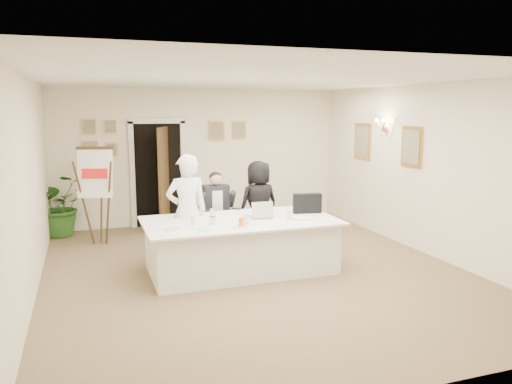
{
  "coord_description": "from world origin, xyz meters",
  "views": [
    {
      "loc": [
        -2.32,
        -6.78,
        2.37
      ],
      "look_at": [
        0.23,
        0.6,
        1.08
      ],
      "focal_mm": 35.0,
      "sensor_mm": 36.0,
      "label": 1
    }
  ],
  "objects": [
    {
      "name": "wall_sconce",
      "position": [
        2.9,
        1.2,
        2.1
      ],
      "size": [
        0.2,
        0.3,
        0.24
      ],
      "primitive_type": null,
      "color": "#B16C38",
      "rests_on": "wall_right"
    },
    {
      "name": "plate_left",
      "position": [
        -1.24,
        -0.2,
        0.78
      ],
      "size": [
        0.25,
        0.25,
        0.01
      ],
      "primitive_type": "cylinder",
      "rotation": [
        0.0,
        0.0,
        -0.12
      ],
      "color": "white",
      "rests_on": "conference_table"
    },
    {
      "name": "glass_c",
      "position": [
        0.46,
        -0.18,
        0.84
      ],
      "size": [
        0.07,
        0.07,
        0.14
      ],
      "primitive_type": "cylinder",
      "rotation": [
        0.0,
        0.0,
        -0.1
      ],
      "color": "silver",
      "rests_on": "conference_table"
    },
    {
      "name": "ceiling",
      "position": [
        0.0,
        0.0,
        2.8
      ],
      "size": [
        6.0,
        7.0,
        0.02
      ],
      "primitive_type": "cube",
      "color": "white",
      "rests_on": "wall_back"
    },
    {
      "name": "glass_d",
      "position": [
        -0.55,
        0.34,
        0.84
      ],
      "size": [
        0.07,
        0.07,
        0.14
      ],
      "primitive_type": "cylinder",
      "rotation": [
        0.0,
        0.0,
        0.11
      ],
      "color": "silver",
      "rests_on": "conference_table"
    },
    {
      "name": "conference_table",
      "position": [
        -0.19,
        0.08,
        0.39
      ],
      "size": [
        2.82,
        1.5,
        0.78
      ],
      "color": "white",
      "rests_on": "floor"
    },
    {
      "name": "wall_back",
      "position": [
        0.0,
        3.5,
        1.4
      ],
      "size": [
        6.0,
        0.1,
        2.8
      ],
      "primitive_type": "cube",
      "color": "white",
      "rests_on": "floor"
    },
    {
      "name": "standing_man",
      "position": [
        -0.9,
        0.5,
        0.86
      ],
      "size": [
        0.66,
        0.45,
        1.73
      ],
      "primitive_type": "imported",
      "rotation": [
        0.0,
        0.0,
        3.21
      ],
      "color": "white",
      "rests_on": "floor"
    },
    {
      "name": "paper_stack",
      "position": [
        0.7,
        -0.18,
        0.79
      ],
      "size": [
        0.33,
        0.24,
        0.03
      ],
      "primitive_type": "cube",
      "rotation": [
        0.0,
        0.0,
        -0.09
      ],
      "color": "white",
      "rests_on": "conference_table"
    },
    {
      "name": "glass_b",
      "position": [
        -0.2,
        -0.25,
        0.84
      ],
      "size": [
        0.08,
        0.08,
        0.14
      ],
      "primitive_type": "cylinder",
      "rotation": [
        0.0,
        0.0,
        0.16
      ],
      "color": "silver",
      "rests_on": "conference_table"
    },
    {
      "name": "pictures_right_wall",
      "position": [
        2.97,
        1.2,
        1.75
      ],
      "size": [
        0.06,
        2.2,
        0.8
      ],
      "primitive_type": null,
      "color": "#C48943",
      "rests_on": "wall_right"
    },
    {
      "name": "plate_near",
      "position": [
        -0.35,
        -0.36,
        0.78
      ],
      "size": [
        0.24,
        0.24,
        0.01
      ],
      "primitive_type": "cylinder",
      "rotation": [
        0.0,
        0.0,
        0.14
      ],
      "color": "white",
      "rests_on": "conference_table"
    },
    {
      "name": "glass_a",
      "position": [
        -0.93,
        -0.04,
        0.84
      ],
      "size": [
        0.07,
        0.07,
        0.14
      ],
      "primitive_type": "cylinder",
      "rotation": [
        0.0,
        0.0,
        0.3
      ],
      "color": "silver",
      "rests_on": "conference_table"
    },
    {
      "name": "potted_palm",
      "position": [
        -2.8,
        3.2,
        0.59
      ],
      "size": [
        1.33,
        1.25,
        1.19
      ],
      "primitive_type": "imported",
      "rotation": [
        0.0,
        0.0,
        0.37
      ],
      "color": "#26571D",
      "rests_on": "floor"
    },
    {
      "name": "wall_left",
      "position": [
        -3.0,
        0.0,
        1.4
      ],
      "size": [
        0.1,
        7.0,
        2.8
      ],
      "primitive_type": "cube",
      "color": "white",
      "rests_on": "floor"
    },
    {
      "name": "oj_glass",
      "position": [
        -0.32,
        -0.38,
        0.84
      ],
      "size": [
        0.09,
        0.09,
        0.13
      ],
      "primitive_type": "cylinder",
      "rotation": [
        0.0,
        0.0,
        0.34
      ],
      "color": "orange",
      "rests_on": "conference_table"
    },
    {
      "name": "pictures_back_wall",
      "position": [
        -0.8,
        3.47,
        1.85
      ],
      "size": [
        3.4,
        0.06,
        0.8
      ],
      "primitive_type": null,
      "color": "#C48943",
      "rests_on": "wall_back"
    },
    {
      "name": "doorway",
      "position": [
        -0.88,
        3.32,
        1.04
      ],
      "size": [
        1.14,
        0.86,
        2.2
      ],
      "color": "black",
      "rests_on": "floor"
    },
    {
      "name": "seated_man",
      "position": [
        -0.26,
        1.2,
        0.69
      ],
      "size": [
        0.72,
        0.75,
        1.37
      ],
      "primitive_type": null,
      "rotation": [
        0.0,
        0.0,
        0.24
      ],
      "color": "black",
      "rests_on": "floor"
    },
    {
      "name": "wall_front",
      "position": [
        0.0,
        -3.5,
        1.4
      ],
      "size": [
        6.0,
        0.1,
        2.8
      ],
      "primitive_type": "cube",
      "color": "white",
      "rests_on": "floor"
    },
    {
      "name": "laptop_bag",
      "position": [
        0.94,
        0.2,
        0.93
      ],
      "size": [
        0.45,
        0.2,
        0.31
      ],
      "primitive_type": "cube",
      "rotation": [
        0.0,
        0.0,
        -0.18
      ],
      "color": "black",
      "rests_on": "conference_table"
    },
    {
      "name": "floor",
      "position": [
        0.0,
        0.0,
        0.0
      ],
      "size": [
        7.0,
        7.0,
        0.0
      ],
      "primitive_type": "plane",
      "color": "brown",
      "rests_on": "ground"
    },
    {
      "name": "plate_mid",
      "position": [
        -0.82,
        -0.35,
        0.78
      ],
      "size": [
        0.25,
        0.25,
        0.01
      ],
      "primitive_type": "cylinder",
      "rotation": [
        0.0,
        0.0,
        -0.27
      ],
      "color": "white",
      "rests_on": "conference_table"
    },
    {
      "name": "wall_right",
      "position": [
        3.0,
        0.0,
        1.4
      ],
      "size": [
        0.1,
        7.0,
        2.8
      ],
      "primitive_type": "cube",
      "color": "white",
      "rests_on": "floor"
    },
    {
      "name": "steel_jug",
      "position": [
        -0.65,
        -0.08,
        0.83
      ],
      "size": [
        0.12,
        0.12,
        0.11
      ],
      "primitive_type": "cylinder",
      "rotation": [
        0.0,
        0.0,
        -0.26
      ],
      "color": "silver",
      "rests_on": "conference_table"
    },
    {
      "name": "flip_chart",
      "position": [
        -2.13,
        2.25,
        0.79
      ],
      "size": [
        0.62,
        0.46,
        1.71
      ],
      "color": "#301F0F",
      "rests_on": "floor"
    },
    {
      "name": "laptop",
      "position": [
        0.14,
        0.14,
        0.91
      ],
      "size": [
        0.34,
        0.37,
        0.28
      ],
      "primitive_type": null,
      "rotation": [
        0.0,
        0.0,
        -0.05
      ],
      "color": "#B7BABC",
      "rests_on": "conference_table"
    },
    {
      "name": "standing_woman",
      "position": [
        0.5,
        1.23,
        0.76
      ],
      "size": [
        0.81,
        0.6,
        1.52
      ],
      "primitive_type": "imported",
      "rotation": [
        0.0,
        0.0,
        3.31
      ],
      "color": "black",
      "rests_on": "floor"
    }
  ]
}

